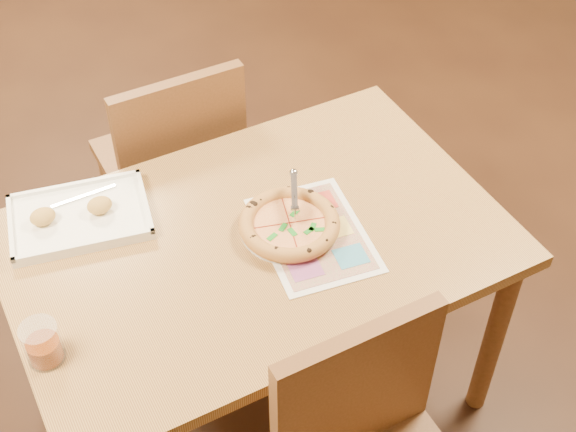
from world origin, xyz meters
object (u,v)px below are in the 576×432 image
plate (288,227)px  appetizer_tray (79,217)px  pizza (289,224)px  glass_tumbler (43,345)px  pizza_cutter (294,196)px  chair_far (175,152)px  menu (313,234)px  dining_table (257,259)px

plate → appetizer_tray: (-0.48, 0.29, 0.01)m
pizza → glass_tumbler: glass_tumbler is taller
pizza_cutter → appetizer_tray: (-0.52, 0.26, -0.06)m
chair_far → plate: chair_far is taller
chair_far → appetizer_tray: 0.54m
plate → glass_tumbler: glass_tumbler is taller
appetizer_tray → pizza: bearing=-31.8°
pizza_cutter → glass_tumbler: (-0.72, -0.14, -0.03)m
plate → pizza: bearing=-89.5°
pizza_cutter → appetizer_tray: 0.58m
pizza → pizza_cutter: pizza_cutter is taller
menu → pizza_cutter: bearing=98.4°
dining_table → appetizer_tray: appetizer_tray is taller
chair_far → pizza: chair_far is taller
appetizer_tray → menu: (0.53, -0.34, -0.01)m
dining_table → glass_tumbler: glass_tumbler is taller
plate → appetizer_tray: bearing=148.8°
dining_table → menu: menu is taller
pizza_cutter → menu: size_ratio=0.34×
pizza_cutter → menu: (0.01, -0.08, -0.08)m
appetizer_tray → menu: appetizer_tray is taller
chair_far → pizza: bearing=98.1°
plate → appetizer_tray: size_ratio=0.62×
pizza → appetizer_tray: 0.57m
dining_table → plate: (0.09, -0.01, 0.09)m
dining_table → appetizer_tray: size_ratio=3.17×
glass_tumbler → menu: 0.74m
pizza_cutter → appetizer_tray: pizza_cutter is taller
chair_far → menu: 0.70m
chair_far → pizza: 0.66m
pizza → appetizer_tray: size_ratio=0.66×
menu → chair_far: bearing=101.7°
chair_far → menu: chair_far is taller
pizza_cutter → plate: bearing=158.6°
menu → plate: bearing=134.5°
pizza_cutter → glass_tumbler: size_ratio=1.17×
plate → menu: plate is taller
dining_table → chair_far: chair_far is taller
pizza → glass_tumbler: (-0.68, -0.10, 0.02)m
plate → pizza: pizza is taller
menu → pizza: bearing=139.2°
dining_table → chair_far: size_ratio=2.77×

